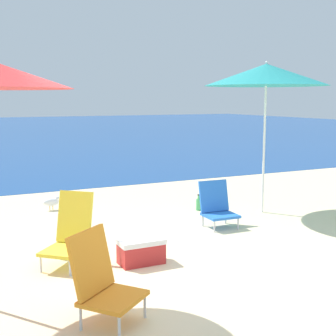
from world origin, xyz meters
The scene contains 8 objects.
ground_plane centered at (0.00, 0.00, 0.00)m, with size 60.00×60.00×0.00m, color beige.
beach_umbrella_teal centered at (2.57, 1.85, 2.21)m, with size 1.95×1.95×2.43m.
beach_chair_yellow centered at (-0.85, 0.83, 0.36)m, with size 0.69×0.70×0.80m.
beach_chair_orange centered at (-0.97, -0.66, 0.37)m, with size 0.69×0.69×0.77m.
beach_chair_blue centered at (1.46, 1.46, 0.31)m, with size 0.47×0.49×0.66m.
water_bottle centered at (1.70, 2.42, 0.11)m, with size 0.09×0.09×0.27m.
cooler_box centered at (-0.14, 0.49, 0.14)m, with size 0.51×0.28×0.28m.
seagull centered at (-0.50, 3.50, 0.14)m, with size 0.27×0.11×0.23m.
Camera 1 is at (-2.08, -4.21, 1.84)m, focal length 50.00 mm.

